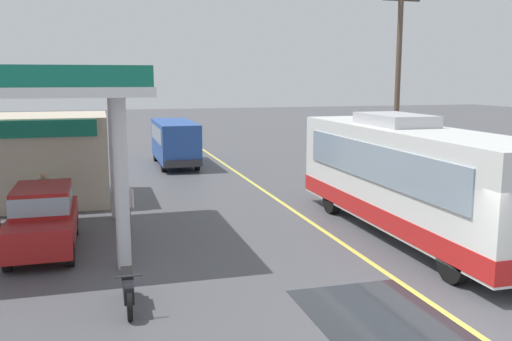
{
  "coord_description": "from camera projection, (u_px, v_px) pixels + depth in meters",
  "views": [
    {
      "loc": [
        -6.74,
        -8.58,
        4.81
      ],
      "look_at": [
        -1.5,
        10.0,
        1.6
      ],
      "focal_mm": 39.16,
      "sensor_mm": 36.0,
      "label": 1
    }
  ],
  "objects": [
    {
      "name": "car_at_pump",
      "position": [
        43.0,
        215.0,
        15.58
      ],
      "size": [
        1.7,
        4.2,
        1.82
      ],
      "color": "maroon",
      "rests_on": "ground"
    },
    {
      "name": "ground",
      "position": [
        232.0,
        169.0,
        29.73
      ],
      "size": [
        120.0,
        120.0,
        0.0
      ],
      "primitive_type": "plane",
      "color": "#4C4C51"
    },
    {
      "name": "utility_pole_roadside",
      "position": [
        398.0,
        83.0,
        24.98
      ],
      "size": [
        1.8,
        0.24,
        8.8
      ],
      "color": "brown",
      "rests_on": "ground"
    },
    {
      "name": "gas_station_roadside",
      "position": [
        4.0,
        141.0,
        19.43
      ],
      "size": [
        9.1,
        11.95,
        5.1
      ],
      "color": "#147259",
      "rests_on": "ground"
    },
    {
      "name": "wet_puddle_patch",
      "position": [
        377.0,
        315.0,
        11.44
      ],
      "size": [
        2.78,
        3.53,
        0.01
      ],
      "primitive_type": "cube",
      "color": "#26282D",
      "rests_on": "ground"
    },
    {
      "name": "motorcycle_parked_forecourt",
      "position": [
        128.0,
        288.0,
        11.74
      ],
      "size": [
        0.55,
        1.8,
        0.92
      ],
      "color": "black",
      "rests_on": "ground"
    },
    {
      "name": "minibus_opposing_lane",
      "position": [
        175.0,
        139.0,
        30.83
      ],
      "size": [
        2.04,
        6.13,
        2.44
      ],
      "color": "#264C9E",
      "rests_on": "ground"
    },
    {
      "name": "pedestrian_near_pump",
      "position": [
        125.0,
        203.0,
        17.44
      ],
      "size": [
        0.55,
        0.22,
        1.66
      ],
      "color": "#33333F",
      "rests_on": "ground"
    },
    {
      "name": "pedestrian_by_shop",
      "position": [
        45.0,
        193.0,
        18.98
      ],
      "size": [
        0.55,
        0.22,
        1.66
      ],
      "color": "#33333F",
      "rests_on": "ground"
    },
    {
      "name": "coach_bus_main",
      "position": [
        410.0,
        181.0,
        16.97
      ],
      "size": [
        2.6,
        11.04,
        3.69
      ],
      "color": "white",
      "rests_on": "ground"
    },
    {
      "name": "lane_divider_stripe",
      "position": [
        258.0,
        187.0,
        24.98
      ],
      "size": [
        0.16,
        50.0,
        0.01
      ],
      "primitive_type": "cube",
      "color": "#D8CC4C",
      "rests_on": "ground"
    }
  ]
}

